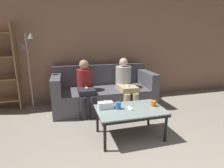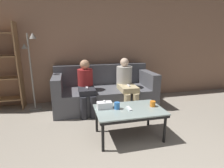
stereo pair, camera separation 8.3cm
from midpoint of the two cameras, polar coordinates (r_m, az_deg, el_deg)
The scene contains 10 objects.
wall_back at distance 4.26m, azimuth -3.56°, elevation 12.25°, with size 12.00×0.06×2.60m.
couch at distance 3.89m, azimuth -1.89°, elevation -2.56°, with size 2.14×0.97×0.89m.
coffee_table at distance 2.65m, azimuth 6.51°, elevation -8.99°, with size 1.00×0.63×0.46m.
cup_near_left at distance 2.77m, azimuth 13.98°, elevation -6.29°, with size 0.08×0.08×0.09m.
cup_near_right at distance 2.60m, azimuth 2.58°, elevation -7.06°, with size 0.08×0.08×0.10m.
tissue_box at distance 2.62m, azimuth -1.58°, elevation -6.90°, with size 0.22×0.12×0.13m.
game_remote at distance 2.63m, azimuth 6.55°, elevation -7.91°, with size 0.04×0.15×0.02m.
standing_lamp at distance 3.92m, azimuth -24.28°, elevation 6.00°, with size 0.31×0.26×1.59m.
seated_person_left_end at distance 3.53m, azimuth -7.80°, elevation -0.37°, with size 0.31×0.68×1.06m.
seated_person_mid_left at distance 3.70m, azimuth 5.22°, elevation 0.58°, with size 0.34×0.73×1.07m.
Camera 2 is at (-0.72, -0.72, 1.46)m, focal length 28.00 mm.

